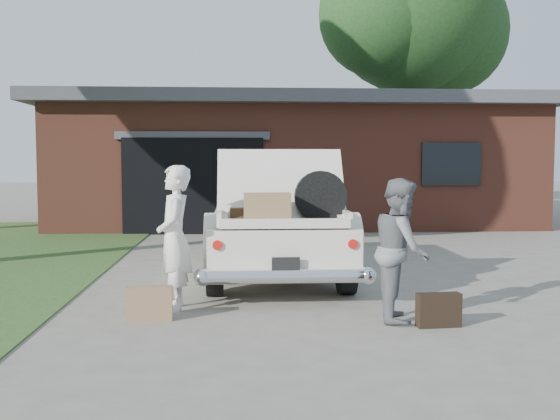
{
  "coord_description": "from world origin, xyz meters",
  "views": [
    {
      "loc": [
        -0.5,
        -7.05,
        1.68
      ],
      "look_at": [
        0.0,
        0.6,
        1.1
      ],
      "focal_mm": 42.0,
      "sensor_mm": 36.0,
      "label": 1
    }
  ],
  "objects": [
    {
      "name": "ground",
      "position": [
        0.0,
        0.0,
        0.0
      ],
      "size": [
        90.0,
        90.0,
        0.0
      ],
      "primitive_type": "plane",
      "color": "gray",
      "rests_on": "ground"
    },
    {
      "name": "house",
      "position": [
        0.98,
        11.47,
        1.67
      ],
      "size": [
        12.8,
        7.8,
        3.3
      ],
      "color": "brown",
      "rests_on": "ground"
    },
    {
      "name": "tree_right",
      "position": [
        5.73,
        16.01,
        6.82
      ],
      "size": [
        7.04,
        6.12,
        10.19
      ],
      "color": "#38281E",
      "rests_on": "ground"
    },
    {
      "name": "sedan",
      "position": [
        0.04,
        2.59,
        0.71
      ],
      "size": [
        1.92,
        4.82,
        1.83
      ],
      "rotation": [
        0.0,
        0.0,
        0.0
      ],
      "color": "silver",
      "rests_on": "ground"
    },
    {
      "name": "woman_left",
      "position": [
        -1.2,
        0.28,
        0.81
      ],
      "size": [
        0.45,
        0.63,
        1.63
      ],
      "primitive_type": "imported",
      "rotation": [
        0.0,
        0.0,
        -1.47
      ],
      "color": "white",
      "rests_on": "ground"
    },
    {
      "name": "woman_right",
      "position": [
        1.22,
        -0.34,
        0.75
      ],
      "size": [
        0.68,
        0.81,
        1.5
      ],
      "primitive_type": "imported",
      "rotation": [
        0.0,
        0.0,
        1.4
      ],
      "color": "slate",
      "rests_on": "ground"
    },
    {
      "name": "suitcase_left",
      "position": [
        -1.43,
        -0.2,
        0.18
      ],
      "size": [
        0.48,
        0.18,
        0.36
      ],
      "primitive_type": "cube",
      "rotation": [
        0.0,
        0.0,
        0.06
      ],
      "color": "#A07451",
      "rests_on": "ground"
    },
    {
      "name": "suitcase_right",
      "position": [
        1.52,
        -0.66,
        0.17
      ],
      "size": [
        0.46,
        0.18,
        0.34
      ],
      "primitive_type": "cube",
      "rotation": [
        0.0,
        0.0,
        0.08
      ],
      "color": "black",
      "rests_on": "ground"
    }
  ]
}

